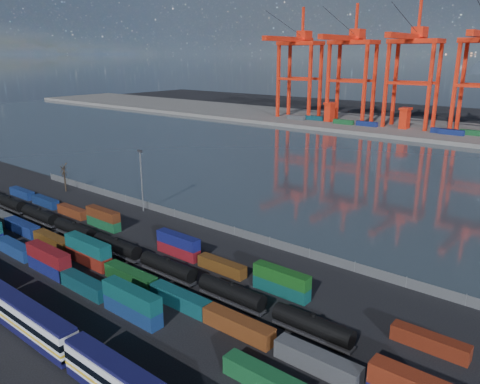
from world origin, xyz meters
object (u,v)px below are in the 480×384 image
Objects in this scene: passenger_train at (24,317)px; tanker_string at (95,238)px; gantry_cranes at (449,52)px; bare_tree at (65,177)px.

passenger_train reaches higher than tanker_string.
passenger_train is 228.72m from gantry_cranes.
gantry_cranes is (-8.45, 225.26, 38.71)m from passenger_train.
bare_tree is at bearing -107.19° from gantry_cranes.
tanker_string is 13.61× the size of bare_tree.
tanker_string is at bearing 127.96° from passenger_train.
gantry_cranes is at bearing 86.61° from tanker_string.
tanker_string is 48.04m from bare_tree.
tanker_string is at bearing -93.39° from gantry_cranes.
passenger_train is 32.91m from tanker_string.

